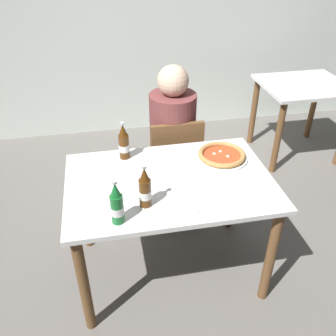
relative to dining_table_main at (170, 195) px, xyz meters
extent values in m
plane|color=slate|center=(0.00, 0.00, -0.64)|extent=(8.00, 8.00, 0.00)
cube|color=silver|center=(0.00, 2.20, 0.66)|extent=(7.00, 0.10, 2.60)
cube|color=silver|center=(0.00, 0.00, 0.10)|extent=(1.20, 0.80, 0.03)
cylinder|color=brown|center=(-0.54, -0.34, -0.28)|extent=(0.06, 0.06, 0.72)
cylinder|color=brown|center=(0.54, -0.34, -0.28)|extent=(0.06, 0.06, 0.72)
cylinder|color=brown|center=(-0.54, 0.34, -0.28)|extent=(0.06, 0.06, 0.72)
cylinder|color=brown|center=(0.54, 0.34, -0.28)|extent=(0.06, 0.06, 0.72)
cube|color=brown|center=(0.15, 0.68, -0.21)|extent=(0.41, 0.41, 0.04)
cube|color=brown|center=(0.16, 0.50, 0.01)|extent=(0.38, 0.04, 0.40)
cylinder|color=brown|center=(0.32, 0.85, -0.43)|extent=(0.04, 0.04, 0.41)
cylinder|color=brown|center=(-0.02, 0.85, -0.43)|extent=(0.04, 0.04, 0.41)
cylinder|color=brown|center=(0.33, 0.51, -0.43)|extent=(0.04, 0.04, 0.41)
cylinder|color=brown|center=(-0.01, 0.51, -0.43)|extent=(0.04, 0.04, 0.41)
cube|color=#2D3342|center=(0.15, 0.66, -0.41)|extent=(0.32, 0.28, 0.45)
cylinder|color=brown|center=(0.15, 0.66, 0.09)|extent=(0.34, 0.34, 0.55)
sphere|color=beige|center=(0.15, 0.66, 0.46)|extent=(0.22, 0.22, 0.22)
cube|color=silver|center=(1.55, 1.28, 0.10)|extent=(0.80, 0.70, 0.03)
cylinder|color=brown|center=(1.21, 0.99, -0.28)|extent=(0.06, 0.06, 0.72)
cylinder|color=brown|center=(1.21, 1.57, -0.28)|extent=(0.06, 0.06, 0.72)
cylinder|color=brown|center=(1.89, 1.57, -0.28)|extent=(0.06, 0.06, 0.72)
cylinder|color=white|center=(0.37, 0.17, 0.12)|extent=(0.33, 0.33, 0.01)
cylinder|color=#CC4723|center=(0.37, 0.17, 0.13)|extent=(0.24, 0.24, 0.01)
torus|color=#B78447|center=(0.37, 0.17, 0.14)|extent=(0.30, 0.30, 0.03)
sphere|color=silver|center=(0.33, 0.20, 0.13)|extent=(0.02, 0.02, 0.02)
sphere|color=silver|center=(0.40, 0.15, 0.13)|extent=(0.02, 0.02, 0.02)
sphere|color=silver|center=(0.38, 0.22, 0.13)|extent=(0.02, 0.02, 0.02)
cylinder|color=#512D0F|center=(-0.23, 0.30, 0.19)|extent=(0.06, 0.06, 0.16)
cone|color=#512D0F|center=(-0.23, 0.30, 0.31)|extent=(0.05, 0.05, 0.07)
cylinder|color=#B7B7BC|center=(-0.23, 0.30, 0.36)|extent=(0.03, 0.03, 0.01)
cylinder|color=white|center=(-0.23, 0.30, 0.19)|extent=(0.07, 0.07, 0.04)
cylinder|color=#512D0F|center=(-0.17, -0.20, 0.19)|extent=(0.06, 0.06, 0.16)
cone|color=#512D0F|center=(-0.17, -0.20, 0.31)|extent=(0.05, 0.05, 0.07)
cylinder|color=#B7B7BC|center=(-0.17, -0.20, 0.36)|extent=(0.03, 0.03, 0.01)
cylinder|color=white|center=(-0.17, -0.20, 0.19)|extent=(0.07, 0.07, 0.04)
cylinder|color=#196B2D|center=(-0.32, -0.30, 0.19)|extent=(0.06, 0.06, 0.16)
cone|color=#196B2D|center=(-0.32, -0.30, 0.31)|extent=(0.05, 0.05, 0.07)
cylinder|color=#B7B7BC|center=(-0.32, -0.30, 0.36)|extent=(0.03, 0.03, 0.01)
cylinder|color=white|center=(-0.32, -0.30, 0.19)|extent=(0.07, 0.07, 0.04)
cube|color=white|center=(0.04, -0.23, 0.12)|extent=(0.20, 0.20, 0.00)
cube|color=silver|center=(0.06, -0.23, 0.12)|extent=(0.07, 0.19, 0.00)
cube|color=silver|center=(0.02, -0.23, 0.12)|extent=(0.02, 0.17, 0.00)
camera|label=1|loc=(-0.34, -1.69, 1.34)|focal=38.91mm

